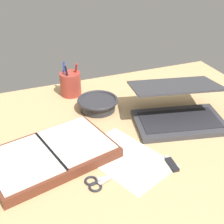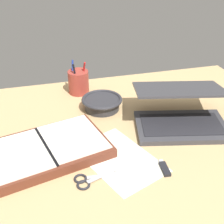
# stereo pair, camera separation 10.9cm
# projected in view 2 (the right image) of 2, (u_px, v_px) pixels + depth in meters

# --- Properties ---
(desk_top) EXTENTS (1.40, 1.00, 0.02)m
(desk_top) POSITION_uv_depth(u_px,v_px,m) (114.00, 141.00, 1.08)
(desk_top) COLOR tan
(desk_top) RESTS_ON ground
(laptop) EXTENTS (0.38, 0.35, 0.14)m
(laptop) POSITION_uv_depth(u_px,v_px,m) (180.00, 113.00, 1.13)
(laptop) COLOR #38383D
(laptop) RESTS_ON desk_top
(bowl) EXTENTS (0.16, 0.16, 0.05)m
(bowl) POSITION_uv_depth(u_px,v_px,m) (102.00, 103.00, 1.24)
(bowl) COLOR #2D2D33
(bowl) RESTS_ON desk_top
(pen_cup) EXTENTS (0.09, 0.09, 0.14)m
(pen_cup) POSITION_uv_depth(u_px,v_px,m) (78.00, 82.00, 1.35)
(pen_cup) COLOR #9E382D
(pen_cup) RESTS_ON desk_top
(planner) EXTENTS (0.43, 0.33, 0.04)m
(planner) POSITION_uv_depth(u_px,v_px,m) (46.00, 150.00, 0.99)
(planner) COLOR brown
(planner) RESTS_ON desk_top
(scissors) EXTENTS (0.14, 0.07, 0.01)m
(scissors) POSITION_uv_depth(u_px,v_px,m) (88.00, 180.00, 0.89)
(scissors) COLOR #B7B7BC
(scissors) RESTS_ON desk_top
(paper_sheet_front) EXTENTS (0.28, 0.33, 0.00)m
(paper_sheet_front) POSITION_uv_depth(u_px,v_px,m) (119.00, 159.00, 0.98)
(paper_sheet_front) COLOR silver
(paper_sheet_front) RESTS_ON desk_top
(usb_drive) EXTENTS (0.02, 0.07, 0.01)m
(usb_drive) POSITION_uv_depth(u_px,v_px,m) (165.00, 168.00, 0.93)
(usb_drive) COLOR black
(usb_drive) RESTS_ON desk_top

